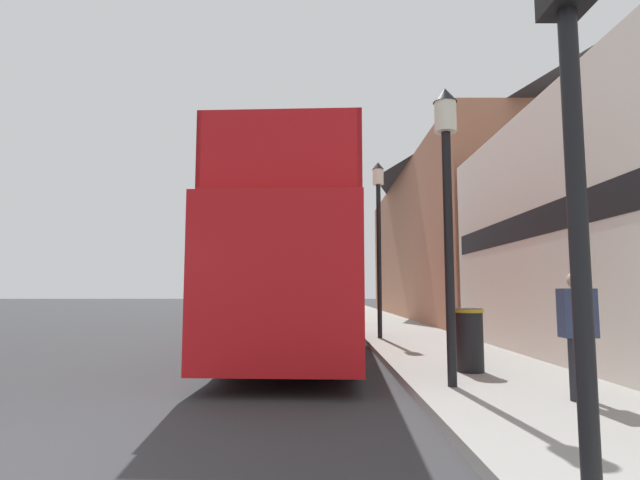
# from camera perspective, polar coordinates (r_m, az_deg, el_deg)

# --- Properties ---
(ground_plane) EXTENTS (144.00, 144.00, 0.00)m
(ground_plane) POSITION_cam_1_polar(r_m,az_deg,el_deg) (24.87, -8.09, -9.17)
(ground_plane) COLOR #333335
(sidewalk) EXTENTS (2.96, 108.00, 0.14)m
(sidewalk) POSITION_cam_1_polar(r_m,az_deg,el_deg) (21.79, 7.42, -9.47)
(sidewalk) COLOR #999993
(sidewalk) RESTS_ON ground_plane
(brick_terrace_rear) EXTENTS (6.00, 22.51, 10.16)m
(brick_terrace_rear) POSITION_cam_1_polar(r_m,az_deg,el_deg) (27.85, 15.13, 1.81)
(brick_terrace_rear) COLOR #9E664C
(brick_terrace_rear) RESTS_ON ground_plane
(tour_bus) EXTENTS (2.93, 10.00, 4.17)m
(tour_bus) POSITION_cam_1_polar(r_m,az_deg,el_deg) (11.88, -1.83, -3.89)
(tour_bus) COLOR red
(tour_bus) RESTS_ON ground_plane
(parked_car_ahead_of_bus) EXTENTS (1.79, 4.60, 1.51)m
(parked_car_ahead_of_bus) POSITION_cam_1_polar(r_m,az_deg,el_deg) (20.13, 0.62, -8.01)
(parked_car_ahead_of_bus) COLOR silver
(parked_car_ahead_of_bus) RESTS_ON ground_plane
(pedestrian_second) EXTENTS (0.41, 0.22, 1.56)m
(pedestrian_second) POSITION_cam_1_polar(r_m,az_deg,el_deg) (6.95, 27.47, -8.35)
(pedestrian_second) COLOR #232328
(pedestrian_second) RESTS_ON sidewalk
(traffic_signal) EXTENTS (0.28, 0.42, 4.00)m
(traffic_signal) POSITION_cam_1_polar(r_m,az_deg,el_deg) (3.83, 26.79, 19.58)
(traffic_signal) COLOR black
(traffic_signal) RESTS_ON sidewalk
(lamp_post_nearest) EXTENTS (0.35, 0.35, 4.30)m
(lamp_post_nearest) POSITION_cam_1_polar(r_m,az_deg,el_deg) (7.52, 14.40, 7.22)
(lamp_post_nearest) COLOR black
(lamp_post_nearest) RESTS_ON sidewalk
(lamp_post_second) EXTENTS (0.35, 0.35, 5.08)m
(lamp_post_second) POSITION_cam_1_polar(r_m,az_deg,el_deg) (14.55, 6.80, 2.68)
(lamp_post_second) COLOR black
(lamp_post_second) RESTS_ON sidewalk
(litter_bin) EXTENTS (0.48, 0.48, 1.03)m
(litter_bin) POSITION_cam_1_polar(r_m,az_deg,el_deg) (8.75, 16.82, -10.68)
(litter_bin) COLOR black
(litter_bin) RESTS_ON sidewalk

